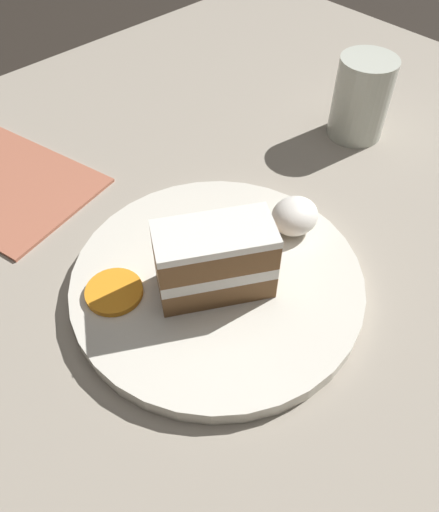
% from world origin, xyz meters
% --- Properties ---
extents(ground_plane, '(6.00, 6.00, 0.00)m').
position_xyz_m(ground_plane, '(0.00, 0.00, 0.00)').
color(ground_plane, black).
rests_on(ground_plane, ground).
extents(dining_table, '(1.32, 1.15, 0.04)m').
position_xyz_m(dining_table, '(0.00, 0.00, 0.02)').
color(dining_table, gray).
rests_on(dining_table, ground).
extents(plate, '(0.29, 0.29, 0.02)m').
position_xyz_m(plate, '(-0.00, -0.02, 0.05)').
color(plate, silver).
rests_on(plate, dining_table).
extents(cake_slice, '(0.12, 0.10, 0.08)m').
position_xyz_m(cake_slice, '(0.01, -0.02, 0.09)').
color(cake_slice, brown).
rests_on(cake_slice, plate).
extents(cream_dollop, '(0.05, 0.05, 0.04)m').
position_xyz_m(cream_dollop, '(-0.11, -0.02, 0.07)').
color(cream_dollop, white).
rests_on(cream_dollop, plate).
extents(orange_garnish, '(0.06, 0.06, 0.01)m').
position_xyz_m(orange_garnish, '(0.09, -0.08, 0.06)').
color(orange_garnish, orange).
rests_on(orange_garnish, plate).
extents(carrot_shreds_scatter, '(0.06, 0.07, 0.00)m').
position_xyz_m(carrot_shreds_scatter, '(-0.05, -0.05, 0.06)').
color(carrot_shreds_scatter, orange).
rests_on(carrot_shreds_scatter, plate).
extents(drinking_glass, '(0.07, 0.07, 0.11)m').
position_xyz_m(drinking_glass, '(-0.32, -0.09, 0.08)').
color(drinking_glass, beige).
rests_on(drinking_glass, dining_table).
extents(menu_card, '(0.21, 0.26, 0.00)m').
position_xyz_m(menu_card, '(0.08, -0.32, 0.04)').
color(menu_card, '#B2664C').
rests_on(menu_card, dining_table).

